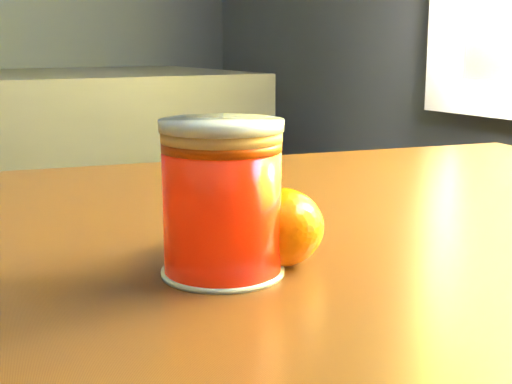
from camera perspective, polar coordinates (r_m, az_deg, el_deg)
table at (r=0.60m, az=-0.85°, el=-13.30°), size 1.20×0.94×0.82m
juice_glass at (r=0.47m, az=-2.72°, el=-0.58°), size 0.08×0.08×0.10m
orange_front at (r=0.49m, az=1.89°, el=-2.80°), size 0.08×0.08×0.05m
orange_back at (r=0.53m, az=-1.12°, el=-1.68°), size 0.07×0.07×0.06m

